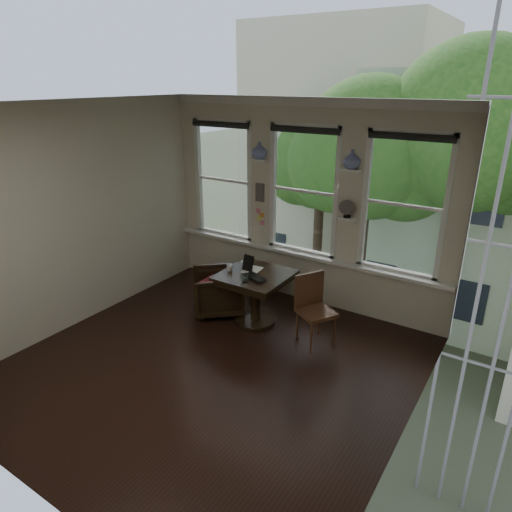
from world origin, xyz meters
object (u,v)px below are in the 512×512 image
Objects in this scene: table at (255,299)px; mug at (230,268)px; armchair_left at (218,292)px; side_chair_right at (316,312)px; laptop at (252,278)px.

table is 0.56m from mug.
armchair_left is 0.78× the size of side_chair_right.
armchair_left is 0.85m from laptop.
armchair_left is 2.00× the size of laptop.
table is 1.26× the size of armchair_left.
table is 2.51× the size of laptop.
laptop is (0.07, -0.18, 0.39)m from table.
armchair_left is 0.55m from mug.
table is at bearing 50.77° from armchair_left.
table is 0.98× the size of side_chair_right.
mug reaches higher than table.
mug reaches higher than laptop.
laptop is at bearing 130.34° from side_chair_right.
laptop is at bearing -10.46° from mug.
mug is at bearing 33.98° from armchair_left.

